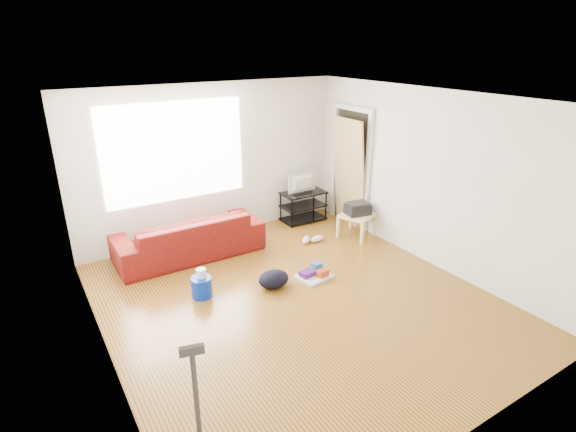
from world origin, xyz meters
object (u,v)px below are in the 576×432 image
sofa (191,255)px  tv_stand (303,206)px  side_table (357,217)px  cleaning_tray (314,274)px  bucket (202,296)px  backpack (274,287)px

sofa → tv_stand: (2.27, 0.27, 0.28)m
side_table → cleaning_tray: (-1.41, -0.78, -0.29)m
tv_stand → bucket: tv_stand is taller
backpack → tv_stand: bearing=48.0°
side_table → backpack: size_ratio=1.51×
tv_stand → backpack: 2.45m
sofa → cleaning_tray: size_ratio=4.52×
sofa → bucket: bearing=76.1°
cleaning_tray → backpack: 0.62m
backpack → bucket: bearing=163.4°
sofa → side_table: 2.77m
tv_stand → backpack: size_ratio=1.89×
sofa → cleaning_tray: sofa is taller
bucket → sofa: bearing=76.1°
cleaning_tray → bucket: bearing=166.5°
sofa → bucket: size_ratio=8.21×
sofa → tv_stand: tv_stand is taller
side_table → tv_stand: bearing=108.7°
tv_stand → cleaning_tray: size_ratio=1.63×
sofa → side_table: (2.63, -0.80, 0.34)m
sofa → backpack: 1.62m
side_table → cleaning_tray: bearing=-151.0°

